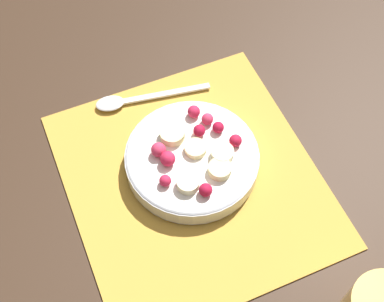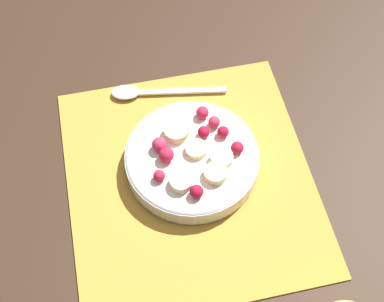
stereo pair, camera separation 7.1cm
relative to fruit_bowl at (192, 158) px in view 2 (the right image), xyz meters
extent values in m
plane|color=#382619|center=(-0.02, 0.01, -0.02)|extent=(3.00, 3.00, 0.00)
cube|color=gold|center=(-0.02, 0.01, -0.02)|extent=(0.36, 0.33, 0.01)
cylinder|color=silver|center=(0.00, 0.00, -0.01)|extent=(0.18, 0.18, 0.03)
torus|color=silver|center=(0.00, 0.00, 0.00)|extent=(0.18, 0.18, 0.01)
cylinder|color=white|center=(0.00, 0.00, 0.01)|extent=(0.17, 0.17, 0.00)
cylinder|color=#F4EAB7|center=(-0.04, 0.02, 0.02)|extent=(0.04, 0.04, 0.01)
cylinder|color=beige|center=(0.00, -0.01, 0.02)|extent=(0.04, 0.04, 0.01)
cylinder|color=beige|center=(-0.04, -0.02, 0.02)|extent=(0.04, 0.04, 0.01)
cylinder|color=#F4EAB7|center=(-0.01, -0.04, 0.02)|extent=(0.04, 0.04, 0.01)
cylinder|color=beige|center=(0.04, 0.01, 0.02)|extent=(0.04, 0.04, 0.01)
sphere|color=red|center=(-0.01, -0.06, 0.02)|extent=(0.02, 0.02, 0.02)
sphere|color=#D12347|center=(0.00, 0.04, 0.02)|extent=(0.02, 0.02, 0.02)
sphere|color=#D12347|center=(0.06, -0.03, 0.02)|extent=(0.02, 0.02, 0.02)
sphere|color=#D12347|center=(-0.03, 0.05, 0.02)|extent=(0.02, 0.02, 0.02)
sphere|color=#B21433|center=(-0.06, 0.01, 0.02)|extent=(0.02, 0.02, 0.02)
sphere|color=#B21433|center=(0.03, -0.02, 0.02)|extent=(0.02, 0.02, 0.02)
sphere|color=#DB3356|center=(0.04, -0.04, 0.02)|extent=(0.02, 0.02, 0.02)
sphere|color=#DB3356|center=(0.02, 0.04, 0.02)|extent=(0.02, 0.02, 0.02)
sphere|color=#B21433|center=(0.02, -0.05, 0.02)|extent=(0.02, 0.02, 0.02)
cube|color=silver|center=(0.13, -0.01, -0.02)|extent=(0.03, 0.13, 0.00)
ellipsoid|color=silver|center=(0.14, 0.07, -0.01)|extent=(0.04, 0.05, 0.01)
camera|label=1|loc=(-0.35, 0.15, 0.62)|focal=50.00mm
camera|label=2|loc=(-0.37, 0.08, 0.62)|focal=50.00mm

